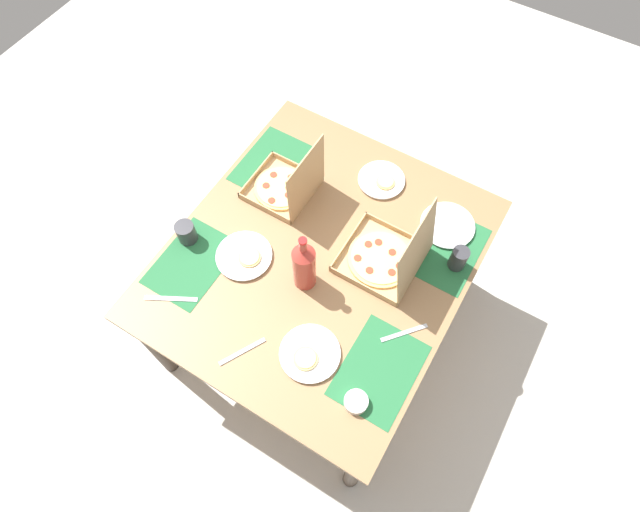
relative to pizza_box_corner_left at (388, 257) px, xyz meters
name	(u,v)px	position (x,y,z in m)	size (l,w,h in m)	color
ground_plane	(320,320)	(0.11, -0.25, -0.77)	(6.00, 6.00, 0.00)	beige
dining_table	(320,267)	(0.11, -0.25, -0.15)	(1.32, 1.16, 0.72)	#3F3328
placemat_near_left	(272,163)	(-0.18, -0.68, -0.05)	(0.36, 0.26, 0.00)	#236638
placemat_near_right	(192,263)	(0.41, -0.68, -0.05)	(0.36, 0.26, 0.00)	#236638
placemat_far_left	(446,249)	(-0.18, 0.18, -0.05)	(0.36, 0.26, 0.00)	#236638
placemat_far_right	(379,370)	(0.41, 0.18, -0.05)	(0.36, 0.26, 0.00)	#236638
pizza_box_corner_left	(388,257)	(0.00, 0.00, 0.00)	(0.31, 0.31, 0.34)	tan
pizza_box_corner_right	(287,186)	(-0.09, -0.54, 0.00)	(0.27, 0.27, 0.31)	tan
plate_far_left	(309,354)	(0.49, -0.07, -0.04)	(0.23, 0.23, 0.03)	white
plate_near_right	(245,256)	(0.28, -0.51, -0.04)	(0.23, 0.23, 0.03)	white
plate_middle	(382,180)	(-0.35, -0.21, -0.04)	(0.21, 0.21, 0.03)	white
plate_near_left	(447,226)	(-0.29, 0.14, -0.04)	(0.23, 0.23, 0.02)	white
soda_bottle	(304,265)	(0.24, -0.24, 0.08)	(0.09, 0.09, 0.32)	#B2382D
cup_red	(459,258)	(-0.14, 0.24, 0.00)	(0.07, 0.07, 0.11)	#333338
cup_clear_right	(186,233)	(0.32, -0.76, 0.00)	(0.08, 0.08, 0.09)	#333338
condiment_bowl	(356,402)	(0.56, 0.17, -0.03)	(0.09, 0.09, 0.04)	white
fork_by_near_right	(404,333)	(0.23, 0.20, -0.05)	(0.19, 0.02, 0.01)	#B7B7BC
knife_by_near_left	(171,299)	(0.58, -0.65, -0.05)	(0.21, 0.02, 0.01)	#B7B7BC
fork_by_far_right	(242,351)	(0.61, -0.29, -0.05)	(0.19, 0.02, 0.01)	#B7B7BC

